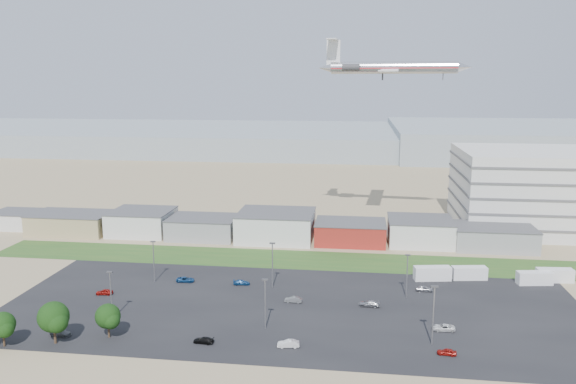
% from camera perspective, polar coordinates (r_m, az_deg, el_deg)
% --- Properties ---
extents(ground, '(700.00, 700.00, 0.00)m').
position_cam_1_polar(ground, '(101.40, -3.98, -15.79)').
color(ground, '#907F5C').
rests_on(ground, ground).
extents(parking_lot, '(120.00, 50.00, 0.01)m').
position_cam_1_polar(parking_lot, '(118.61, 0.38, -11.64)').
color(parking_lot, black).
rests_on(parking_lot, ground).
extents(grass_strip, '(160.00, 16.00, 0.02)m').
position_cam_1_polar(grass_strip, '(149.01, -0.02, -6.84)').
color(grass_strip, '#25531F').
rests_on(grass_strip, ground).
extents(hills_backdrop, '(700.00, 200.00, 9.00)m').
position_cam_1_polar(hills_backdrop, '(406.31, 10.48, 5.01)').
color(hills_backdrop, gray).
rests_on(hills_backdrop, ground).
extents(building_row, '(170.00, 20.00, 8.00)m').
position_cam_1_polar(building_row, '(168.74, -4.92, -3.33)').
color(building_row, silver).
rests_on(building_row, ground).
extents(box_trailer_a, '(8.89, 4.10, 3.21)m').
position_cam_1_polar(box_trailer_a, '(137.83, 14.45, -8.00)').
color(box_trailer_a, silver).
rests_on(box_trailer_a, ground).
extents(box_trailer_b, '(8.37, 3.72, 3.03)m').
position_cam_1_polar(box_trailer_b, '(140.77, 17.93, -7.83)').
color(box_trailer_b, silver).
rests_on(box_trailer_b, ground).
extents(box_trailer_c, '(8.20, 3.62, 2.97)m').
position_cam_1_polar(box_trailer_c, '(142.69, 23.76, -8.00)').
color(box_trailer_c, silver).
rests_on(box_trailer_c, ground).
extents(box_trailer_d, '(8.44, 3.23, 3.10)m').
position_cam_1_polar(box_trailer_d, '(146.44, 25.46, -7.64)').
color(box_trailer_d, silver).
rests_on(box_trailer_d, ground).
extents(tree_mid, '(4.78, 4.78, 7.16)m').
position_cam_1_polar(tree_mid, '(112.90, -27.01, -12.14)').
color(tree_mid, black).
rests_on(tree_mid, ground).
extents(tree_right, '(5.87, 5.87, 8.80)m').
position_cam_1_polar(tree_right, '(110.03, -22.71, -11.92)').
color(tree_right, black).
rests_on(tree_right, ground).
extents(tree_near, '(4.85, 4.85, 7.28)m').
position_cam_1_polar(tree_near, '(109.34, -17.82, -12.16)').
color(tree_near, black).
rests_on(tree_near, ground).
extents(lightpole_front_l, '(1.15, 0.48, 9.81)m').
position_cam_1_polar(lightpole_front_l, '(116.57, -17.53, -10.00)').
color(lightpole_front_l, slate).
rests_on(lightpole_front_l, ground).
extents(lightpole_front_m, '(1.16, 0.48, 9.85)m').
position_cam_1_polar(lightpole_front_m, '(107.38, -2.33, -11.31)').
color(lightpole_front_m, slate).
rests_on(lightpole_front_m, ground).
extents(lightpole_front_r, '(1.29, 0.54, 10.97)m').
position_cam_1_polar(lightpole_front_r, '(104.24, 14.54, -12.04)').
color(lightpole_front_r, slate).
rests_on(lightpole_front_r, ground).
extents(lightpole_back_l, '(1.16, 0.48, 9.82)m').
position_cam_1_polar(lightpole_back_l, '(134.93, -13.47, -6.89)').
color(lightpole_back_l, slate).
rests_on(lightpole_back_l, ground).
extents(lightpole_back_m, '(1.24, 0.52, 10.52)m').
position_cam_1_polar(lightpole_back_m, '(127.68, -1.59, -7.45)').
color(lightpole_back_m, slate).
rests_on(lightpole_back_m, ground).
extents(lightpole_back_r, '(1.14, 0.47, 9.68)m').
position_cam_1_polar(lightpole_back_r, '(124.66, 11.99, -8.36)').
color(lightpole_back_r, slate).
rests_on(lightpole_back_r, ground).
extents(airliner, '(49.77, 36.09, 13.94)m').
position_cam_1_polar(airliner, '(180.86, 10.65, 12.32)').
color(airliner, silver).
extents(parked_car_0, '(4.29, 2.04, 1.18)m').
position_cam_1_polar(parked_car_0, '(112.11, 15.51, -13.13)').
color(parked_car_0, silver).
rests_on(parked_car_0, ground).
extents(parked_car_2, '(3.39, 1.69, 1.11)m').
position_cam_1_polar(parked_car_2, '(103.23, 15.83, -15.36)').
color(parked_car_2, maroon).
rests_on(parked_car_2, ground).
extents(parked_car_3, '(3.86, 1.86, 1.08)m').
position_cam_1_polar(parked_car_3, '(104.67, -8.58, -14.67)').
color(parked_car_3, black).
rests_on(parked_car_3, ground).
extents(parked_car_5, '(3.76, 1.83, 1.24)m').
position_cam_1_polar(parked_car_5, '(131.35, -18.15, -9.63)').
color(parked_car_5, maroon).
rests_on(parked_car_5, ground).
extents(parked_car_6, '(3.98, 1.98, 1.11)m').
position_cam_1_polar(parked_car_6, '(131.25, -4.73, -9.14)').
color(parked_car_6, navy).
rests_on(parked_car_6, ground).
extents(parked_car_7, '(3.72, 1.42, 1.21)m').
position_cam_1_polar(parked_car_7, '(120.95, 0.54, -10.87)').
color(parked_car_7, '#595B5E').
rests_on(parked_car_7, ground).
extents(parked_car_8, '(3.75, 1.66, 1.25)m').
position_cam_1_polar(parked_car_8, '(130.48, 13.67, -9.52)').
color(parked_car_8, '#A5A5AA').
rests_on(parked_car_8, ground).
extents(parked_car_9, '(4.29, 2.17, 1.16)m').
position_cam_1_polar(parked_car_9, '(134.70, -10.38, -8.74)').
color(parked_car_9, navy).
rests_on(parked_car_9, ground).
extents(parked_car_10, '(4.16, 2.06, 1.16)m').
position_cam_1_polar(parked_car_10, '(114.24, -22.10, -13.10)').
color(parked_car_10, '#595B5E').
rests_on(parked_car_10, ground).
extents(parked_car_12, '(4.49, 2.17, 1.26)m').
position_cam_1_polar(parked_car_12, '(120.03, 8.25, -11.15)').
color(parked_car_12, '#A5A5AA').
rests_on(parked_car_12, ground).
extents(parked_car_13, '(4.03, 1.86, 1.28)m').
position_cam_1_polar(parked_car_13, '(102.15, 0.04, -15.15)').
color(parked_car_13, silver).
rests_on(parked_car_13, ground).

